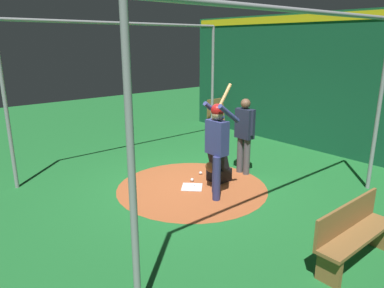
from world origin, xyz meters
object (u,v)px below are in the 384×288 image
(catcher, at_px, (218,165))
(baseball_0, at_px, (201,173))
(bench, at_px, (353,233))
(baseball_2, at_px, (193,185))
(baseball_1, at_px, (192,180))
(umpire, at_px, (244,132))
(batter, at_px, (217,141))
(bat_rack, at_px, (220,114))
(home_plate, at_px, (192,187))

(catcher, bearing_deg, baseball_0, -86.39)
(bench, bearing_deg, baseball_2, -90.86)
(bench, distance_m, baseball_1, 3.69)
(umpire, height_order, baseball_2, umpire)
(bench, xyz_separation_m, baseball_1, (-0.21, -3.66, -0.40))
(catcher, height_order, bench, catcher)
(batter, relative_size, baseball_0, 29.36)
(umpire, xyz_separation_m, baseball_2, (1.41, -0.14, -0.93))
(batter, height_order, baseball_0, batter)
(batter, relative_size, bat_rack, 1.84)
(umpire, relative_size, baseball_2, 23.47)
(catcher, relative_size, baseball_1, 12.87)
(batter, xyz_separation_m, baseball_2, (0.05, -0.65, -1.09))
(bat_rack, bearing_deg, umpire, 52.34)
(catcher, relative_size, umpire, 0.55)
(catcher, height_order, baseball_1, catcher)
(catcher, xyz_separation_m, bench, (0.67, 3.33, 0.07))
(bat_rack, xyz_separation_m, bench, (4.19, 6.85, -0.05))
(bench, distance_m, baseball_2, 3.47)
(bat_rack, bearing_deg, baseball_2, 39.43)
(batter, bearing_deg, home_plate, -80.21)
(umpire, distance_m, bench, 3.65)
(home_plate, distance_m, baseball_0, 0.77)
(batter, distance_m, bat_rack, 5.79)
(catcher, relative_size, baseball_0, 12.87)
(batter, height_order, catcher, batter)
(baseball_0, distance_m, baseball_2, 0.71)
(batter, relative_size, baseball_1, 29.36)
(bat_rack, distance_m, baseball_2, 5.38)
(bat_rack, xyz_separation_m, baseball_1, (3.98, 3.19, -0.45))
(baseball_2, bearing_deg, bat_rack, -140.57)
(home_plate, distance_m, bat_rack, 5.44)
(baseball_1, bearing_deg, catcher, 143.66)
(baseball_2, bearing_deg, bench, 89.14)
(batter, relative_size, baseball_2, 29.36)
(baseball_0, bearing_deg, batter, 63.57)
(catcher, distance_m, bench, 3.39)
(umpire, relative_size, baseball_0, 23.47)
(baseball_0, xyz_separation_m, baseball_1, (0.42, 0.19, 0.00))
(bench, bearing_deg, home_plate, -89.98)
(home_plate, xyz_separation_m, baseball_0, (-0.63, -0.44, 0.03))
(home_plate, relative_size, batter, 0.19)
(home_plate, relative_size, catcher, 0.44)
(baseball_1, bearing_deg, bat_rack, -141.29)
(baseball_0, bearing_deg, umpire, 146.64)
(catcher, bearing_deg, home_plate, -6.70)
(bench, relative_size, baseball_1, 21.38)
(bat_rack, height_order, bench, bat_rack)
(umpire, xyz_separation_m, bat_rack, (-2.73, -3.54, -0.49))
(umpire, height_order, bat_rack, umpire)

